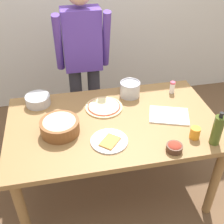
% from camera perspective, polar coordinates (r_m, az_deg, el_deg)
% --- Properties ---
extents(ground, '(8.00, 8.00, 0.00)m').
position_cam_1_polar(ground, '(2.68, 0.22, -14.79)').
color(ground, brown).
extents(dining_table, '(1.60, 0.96, 0.76)m').
position_cam_1_polar(dining_table, '(2.21, 0.26, -3.71)').
color(dining_table, olive).
rests_on(dining_table, ground).
extents(person_cook, '(0.49, 0.25, 1.62)m').
position_cam_1_polar(person_cook, '(2.68, -5.84, 10.64)').
color(person_cook, '#2D2D38').
rests_on(person_cook, ground).
extents(pizza_raw_on_board, '(0.30, 0.30, 0.02)m').
position_cam_1_polar(pizza_raw_on_board, '(2.29, -1.64, 1.04)').
color(pizza_raw_on_board, beige).
rests_on(pizza_raw_on_board, dining_table).
extents(plate_with_slice, '(0.26, 0.26, 0.02)m').
position_cam_1_polar(plate_with_slice, '(1.96, -0.54, -5.87)').
color(plate_with_slice, white).
rests_on(plate_with_slice, dining_table).
extents(popcorn_bowl, '(0.28, 0.28, 0.11)m').
position_cam_1_polar(popcorn_bowl, '(2.04, -10.51, -2.68)').
color(popcorn_bowl, brown).
rests_on(popcorn_bowl, dining_table).
extents(mixing_bowl_steel, '(0.20, 0.20, 0.08)m').
position_cam_1_polar(mixing_bowl_steel, '(2.39, -14.71, 2.33)').
color(mixing_bowl_steel, '#B7B7BC').
rests_on(mixing_bowl_steel, dining_table).
extents(small_sauce_bowl, '(0.11, 0.11, 0.06)m').
position_cam_1_polar(small_sauce_bowl, '(1.93, 12.49, -6.94)').
color(small_sauce_bowl, '#4C2D1E').
rests_on(small_sauce_bowl, dining_table).
extents(olive_oil_bottle, '(0.07, 0.07, 0.26)m').
position_cam_1_polar(olive_oil_bottle, '(2.02, 20.47, -3.42)').
color(olive_oil_bottle, '#47561E').
rests_on(olive_oil_bottle, dining_table).
extents(steel_pot, '(0.17, 0.17, 0.13)m').
position_cam_1_polar(steel_pot, '(2.42, 3.65, 4.68)').
color(steel_pot, '#B7B7BC').
rests_on(steel_pot, dining_table).
extents(cup_orange, '(0.07, 0.07, 0.08)m').
position_cam_1_polar(cup_orange, '(2.06, 16.40, -4.06)').
color(cup_orange, orange).
rests_on(cup_orange, dining_table).
extents(salt_shaker, '(0.04, 0.04, 0.11)m').
position_cam_1_polar(salt_shaker, '(2.52, 12.07, 4.90)').
color(salt_shaker, white).
rests_on(salt_shaker, dining_table).
extents(cutting_board_white, '(0.36, 0.31, 0.01)m').
position_cam_1_polar(cutting_board_white, '(2.24, 11.42, -0.68)').
color(cutting_board_white, white).
rests_on(cutting_board_white, dining_table).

